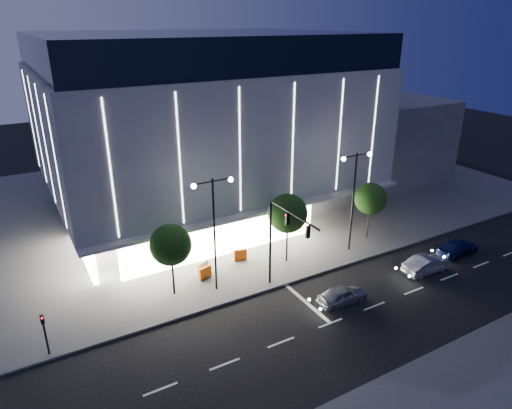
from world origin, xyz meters
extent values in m
plane|color=black|center=(0.00, 0.00, 0.00)|extent=(160.00, 160.00, 0.00)
cube|color=#474747|center=(5.00, 24.00, 0.07)|extent=(70.00, 40.00, 0.15)
cube|color=#4C4C51|center=(3.00, 24.00, 2.00)|extent=(28.00, 21.00, 4.00)
cube|color=gray|center=(3.00, 22.00, 9.50)|extent=(30.00, 25.00, 11.00)
cube|color=black|center=(3.00, 22.00, 16.50)|extent=(29.40, 24.50, 3.00)
cube|color=white|center=(0.00, 10.70, 2.00)|extent=(18.00, 0.40, 3.60)
cube|color=white|center=(-10.80, 16.00, 2.00)|extent=(0.40, 10.00, 3.60)
cube|color=gray|center=(3.00, 9.70, 4.10)|extent=(30.00, 2.00, 0.30)
cube|color=white|center=(3.00, 9.48, 9.50)|extent=(24.00, 0.06, 10.00)
cube|color=#4C4C51|center=(26.00, 24.00, 5.00)|extent=(16.00, 20.00, 10.00)
cylinder|color=black|center=(1.00, 4.80, 3.50)|extent=(0.18, 0.18, 7.00)
cylinder|color=black|center=(1.00, 1.90, 7.00)|extent=(0.14, 5.80, 0.14)
cube|color=black|center=(1.00, 2.60, 6.40)|extent=(0.28, 0.18, 0.85)
cube|color=black|center=(1.00, 0.20, 6.40)|extent=(0.28, 0.18, 0.85)
sphere|color=#FF0C0C|center=(0.88, 2.60, 6.70)|extent=(0.14, 0.14, 0.14)
cylinder|color=black|center=(-3.00, 6.00, 4.50)|extent=(0.16, 0.16, 9.00)
cylinder|color=black|center=(-3.70, 6.00, 8.80)|extent=(1.40, 0.10, 0.10)
cylinder|color=black|center=(-2.30, 6.00, 8.80)|extent=(1.40, 0.10, 0.10)
sphere|color=white|center=(-4.40, 6.00, 8.70)|extent=(0.36, 0.36, 0.36)
sphere|color=white|center=(-1.60, 6.00, 8.70)|extent=(0.36, 0.36, 0.36)
cylinder|color=black|center=(10.00, 6.00, 4.50)|extent=(0.16, 0.16, 9.00)
cylinder|color=black|center=(9.30, 6.00, 8.80)|extent=(1.40, 0.10, 0.10)
cylinder|color=black|center=(10.70, 6.00, 8.80)|extent=(1.40, 0.10, 0.10)
sphere|color=white|center=(8.60, 6.00, 8.70)|extent=(0.36, 0.36, 0.36)
sphere|color=white|center=(11.40, 6.00, 8.70)|extent=(0.36, 0.36, 0.36)
cylinder|color=black|center=(-15.00, 4.50, 1.50)|extent=(0.12, 0.12, 3.00)
cube|color=black|center=(-15.00, 4.50, 2.70)|extent=(0.22, 0.16, 0.55)
sphere|color=#FF0C0C|center=(-15.00, 4.39, 2.85)|extent=(0.10, 0.10, 0.10)
cylinder|color=black|center=(-6.00, 7.00, 1.89)|extent=(0.16, 0.16, 3.78)
sphere|color=#0F340E|center=(-6.00, 7.00, 4.21)|extent=(3.02, 3.02, 3.02)
sphere|color=#0F340E|center=(-5.70, 7.20, 3.67)|extent=(2.16, 2.16, 2.16)
sphere|color=#0F340E|center=(-6.25, 6.85, 3.89)|extent=(1.94, 1.94, 1.94)
cylinder|color=black|center=(4.00, 7.00, 2.03)|extent=(0.16, 0.16, 4.06)
sphere|color=#0F340E|center=(4.00, 7.00, 4.52)|extent=(3.25, 3.25, 3.25)
sphere|color=#0F340E|center=(4.30, 7.20, 3.94)|extent=(2.32, 2.32, 2.32)
sphere|color=#0F340E|center=(3.75, 6.85, 4.18)|extent=(2.09, 2.09, 2.09)
cylinder|color=black|center=(13.00, 7.00, 1.82)|extent=(0.16, 0.16, 3.64)
sphere|color=#0F340E|center=(13.00, 7.00, 4.06)|extent=(2.91, 2.91, 2.91)
sphere|color=#0F340E|center=(13.30, 7.20, 3.54)|extent=(2.08, 2.08, 2.08)
sphere|color=#0F340E|center=(12.75, 6.85, 3.74)|extent=(1.87, 1.87, 1.87)
imported|color=gray|center=(4.24, 0.02, 0.65)|extent=(3.86, 1.66, 1.30)
imported|color=#ACAEB4|center=(13.00, 0.03, 0.71)|extent=(4.31, 1.53, 1.41)
imported|color=#141D4E|center=(17.74, 0.80, 0.64)|extent=(4.48, 2.06, 1.27)
cube|color=#FF600E|center=(-3.13, 7.83, 0.65)|extent=(1.13, 0.52, 1.00)
cube|color=#EB4E0D|center=(0.65, 9.02, 0.65)|extent=(1.13, 0.43, 1.00)
cube|color=silver|center=(-2.96, 8.66, 0.65)|extent=(1.12, 0.62, 1.00)
camera|label=1|loc=(-15.13, -21.21, 19.18)|focal=32.00mm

